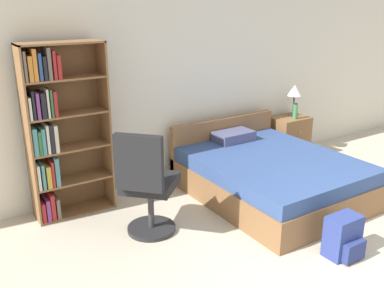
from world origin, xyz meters
name	(u,v)px	position (x,y,z in m)	size (l,w,h in m)	color
wall_back	(187,76)	(0.00, 3.23, 1.30)	(9.00, 0.06, 2.60)	silver
bookshelf	(57,130)	(-1.71, 2.98, 0.94)	(0.83, 0.30, 1.81)	brown
bed	(268,175)	(0.45, 2.16, 0.25)	(1.58, 1.95, 0.74)	brown
office_chair	(147,186)	(-1.16, 2.09, 0.53)	(0.72, 0.72, 1.08)	#232326
nightstand	(289,137)	(1.57, 2.96, 0.30)	(0.52, 0.42, 0.60)	brown
table_lamp	(295,92)	(1.65, 2.98, 0.96)	(0.21, 0.21, 0.45)	#333333
water_bottle	(295,111)	(1.56, 2.86, 0.71)	(0.06, 0.06, 0.23)	#3F8C4C
backpack_blue	(344,237)	(0.14, 0.83, 0.18)	(0.31, 0.27, 0.38)	navy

